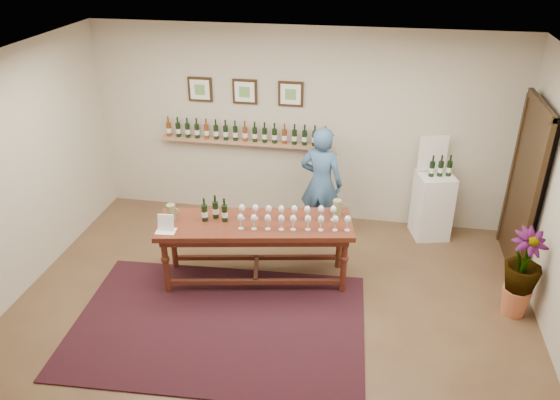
% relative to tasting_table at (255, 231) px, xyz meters
% --- Properties ---
extents(ground, '(6.00, 6.00, 0.00)m').
position_rel_tasting_table_xyz_m(ground, '(0.29, -0.71, -0.70)').
color(ground, brown).
rests_on(ground, ground).
extents(room_shell, '(6.00, 6.00, 6.00)m').
position_rel_tasting_table_xyz_m(room_shell, '(2.40, 1.14, 0.42)').
color(room_shell, beige).
rests_on(room_shell, ground).
extents(rug, '(3.32, 2.31, 0.02)m').
position_rel_tasting_table_xyz_m(rug, '(-0.22, -0.92, -0.69)').
color(rug, '#4A160D').
rests_on(rug, ground).
extents(tasting_table, '(2.41, 1.15, 0.82)m').
position_rel_tasting_table_xyz_m(tasting_table, '(0.00, 0.00, 0.00)').
color(tasting_table, '#3F140F').
rests_on(tasting_table, ground).
extents(table_glasses, '(1.47, 0.54, 0.20)m').
position_rel_tasting_table_xyz_m(table_glasses, '(0.39, 0.01, 0.22)').
color(table_glasses, white).
rests_on(table_glasses, tasting_table).
extents(table_bottles, '(0.30, 0.20, 0.30)m').
position_rel_tasting_table_xyz_m(table_bottles, '(-0.48, -0.01, 0.27)').
color(table_bottles, black).
rests_on(table_bottles, tasting_table).
extents(pitcher_left, '(0.15, 0.15, 0.20)m').
position_rel_tasting_table_xyz_m(pitcher_left, '(-0.99, -0.11, 0.22)').
color(pitcher_left, olive).
rests_on(pitcher_left, tasting_table).
extents(pitcher_right, '(0.13, 0.13, 0.20)m').
position_rel_tasting_table_xyz_m(pitcher_right, '(0.94, 0.35, 0.23)').
color(pitcher_right, olive).
rests_on(pitcher_right, tasting_table).
extents(menu_card, '(0.24, 0.18, 0.20)m').
position_rel_tasting_table_xyz_m(menu_card, '(-0.96, -0.37, 0.22)').
color(menu_card, white).
rests_on(menu_card, tasting_table).
extents(display_pedestal, '(0.57, 0.57, 0.93)m').
position_rel_tasting_table_xyz_m(display_pedestal, '(2.19, 1.50, -0.23)').
color(display_pedestal, white).
rests_on(display_pedestal, ground).
extents(pedestal_bottles, '(0.33, 0.16, 0.32)m').
position_rel_tasting_table_xyz_m(pedestal_bottles, '(2.23, 1.48, 0.40)').
color(pedestal_bottles, black).
rests_on(pedestal_bottles, display_pedestal).
extents(info_sign, '(0.39, 0.12, 0.54)m').
position_rel_tasting_table_xyz_m(info_sign, '(2.12, 1.60, 0.51)').
color(info_sign, white).
rests_on(info_sign, display_pedestal).
extents(potted_plant, '(0.63, 0.63, 0.93)m').
position_rel_tasting_table_xyz_m(potted_plant, '(3.04, -0.12, -0.16)').
color(potted_plant, '#BF633F').
rests_on(potted_plant, ground).
extents(person, '(0.65, 0.49, 1.63)m').
position_rel_tasting_table_xyz_m(person, '(0.66, 1.21, 0.12)').
color(person, '#3D6491').
rests_on(person, ground).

